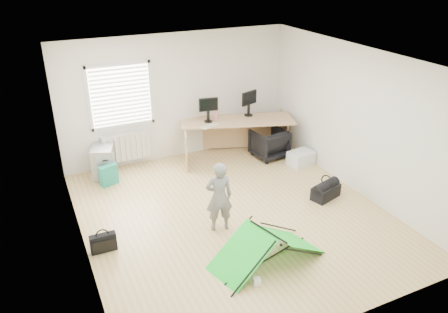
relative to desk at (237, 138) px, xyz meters
name	(u,v)px	position (x,y,z in m)	size (l,w,h in m)	color
ground	(234,214)	(-1.16, -2.19, -0.42)	(5.50, 5.50, 0.00)	tan
back_wall	(177,97)	(-1.16, 0.56, 0.93)	(5.00, 0.02, 2.70)	silver
window	(121,96)	(-2.36, 0.52, 1.13)	(1.20, 0.06, 1.20)	silver
radiator	(126,147)	(-2.36, 0.48, 0.03)	(1.00, 0.12, 0.60)	silver
desk	(237,138)	(0.00, 0.00, 0.00)	(2.46, 0.78, 0.84)	tan
filing_cabinet	(104,162)	(-2.90, 0.23, -0.10)	(0.41, 0.55, 0.64)	gray
monitor_left	(208,113)	(-0.62, 0.16, 0.62)	(0.41, 0.09, 0.39)	black
monitor_right	(249,107)	(0.35, 0.14, 0.63)	(0.43, 0.09, 0.41)	black
keyboard	(210,126)	(-0.70, -0.11, 0.43)	(0.41, 0.14, 0.02)	beige
thermos	(216,114)	(-0.43, 0.18, 0.56)	(0.08, 0.08, 0.28)	#CB718F
office_chair	(269,143)	(0.60, -0.40, -0.10)	(0.68, 0.70, 0.64)	black
person	(219,197)	(-1.57, -2.47, 0.19)	(0.44, 0.29, 1.21)	slate
kite	(267,246)	(-1.28, -3.52, -0.16)	(1.66, 0.73, 0.52)	#15DF2C
storage_crate	(301,158)	(1.02, -1.03, -0.27)	(0.53, 0.37, 0.30)	silver
tote_bag	(109,175)	(-2.90, -0.17, -0.21)	(0.35, 0.15, 0.41)	#1E8C74
laptop_bag	(103,243)	(-3.42, -2.26, -0.27)	(0.39, 0.12, 0.30)	black
white_box	(257,282)	(-1.66, -3.91, -0.37)	(0.10, 0.10, 0.10)	silver
duffel_bag	(326,192)	(0.63, -2.41, -0.30)	(0.56, 0.29, 0.25)	black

